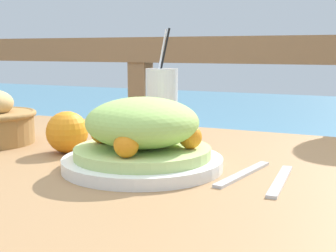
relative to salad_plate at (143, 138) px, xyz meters
name	(u,v)px	position (x,y,z in m)	size (l,w,h in m)	color
patio_table	(157,213)	(0.01, 0.04, -0.15)	(1.23, 0.82, 0.75)	#997047
railing_fence	(261,120)	(0.01, 0.84, -0.08)	(2.80, 0.08, 0.99)	brown
sea_backdrop	(330,142)	(0.01, 3.34, -0.61)	(12.00, 4.00, 0.38)	teal
salad_plate	(143,138)	(0.00, 0.00, 0.00)	(0.28, 0.28, 0.12)	white
drink_glass	(162,102)	(-0.11, 0.31, 0.03)	(0.08, 0.08, 0.26)	silver
fork	(243,174)	(0.17, 0.03, -0.05)	(0.05, 0.18, 0.00)	silver
knife	(280,181)	(0.24, 0.01, -0.05)	(0.03, 0.18, 0.00)	silver
orange_near_glass	(67,132)	(-0.20, 0.05, -0.01)	(0.08, 0.08, 0.08)	orange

